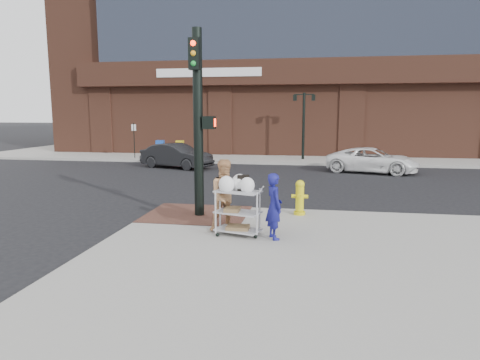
% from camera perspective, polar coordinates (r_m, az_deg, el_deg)
% --- Properties ---
extents(ground, '(220.00, 220.00, 0.00)m').
position_cam_1_polar(ground, '(11.13, -3.97, -6.49)').
color(ground, black).
rests_on(ground, ground).
extents(sidewalk_far, '(65.00, 36.00, 0.15)m').
position_cam_1_polar(sidewalk_far, '(43.67, 22.80, 4.47)').
color(sidewalk_far, '#97948F').
rests_on(sidewalk_far, ground).
extents(brick_curb_ramp, '(2.80, 2.40, 0.01)m').
position_cam_1_polar(brick_curb_ramp, '(12.08, -5.76, -4.51)').
color(brick_curb_ramp, '#542D27').
rests_on(brick_curb_ramp, sidewalk_near).
extents(lamp_post, '(1.32, 0.22, 4.00)m').
position_cam_1_polar(lamp_post, '(26.43, 8.49, 8.11)').
color(lamp_post, black).
rests_on(lamp_post, sidewalk_far).
extents(parking_sign, '(0.05, 0.05, 2.20)m').
position_cam_1_polar(parking_sign, '(27.77, -13.93, 5.16)').
color(parking_sign, black).
rests_on(parking_sign, sidewalk_far).
extents(traffic_signal_pole, '(0.61, 0.51, 5.00)m').
position_cam_1_polar(traffic_signal_pole, '(11.59, -5.54, 8.28)').
color(traffic_signal_pole, black).
rests_on(traffic_signal_pole, sidewalk_near).
extents(woman_blue, '(0.56, 0.64, 1.49)m').
position_cam_1_polar(woman_blue, '(9.59, 4.57, -3.50)').
color(woman_blue, navy).
rests_on(woman_blue, sidewalk_near).
extents(pedestrian_tan, '(1.03, 0.94, 1.73)m').
position_cam_1_polar(pedestrian_tan, '(10.19, -1.84, -2.06)').
color(pedestrian_tan, tan).
rests_on(pedestrian_tan, sidewalk_near).
extents(sedan_dark, '(4.28, 2.70, 1.33)m').
position_cam_1_polar(sedan_dark, '(23.37, -8.47, 3.22)').
color(sedan_dark, black).
rests_on(sedan_dark, ground).
extents(minivan_white, '(4.83, 3.15, 1.24)m').
position_cam_1_polar(minivan_white, '(22.33, 17.23, 2.53)').
color(minivan_white, white).
rests_on(minivan_white, ground).
extents(utility_cart, '(1.13, 0.83, 1.41)m').
position_cam_1_polar(utility_cart, '(9.86, -0.28, -3.75)').
color(utility_cart, '#A9A9AE').
rests_on(utility_cart, sidewalk_near).
extents(fire_hydrant, '(0.46, 0.32, 0.97)m').
position_cam_1_polar(fire_hydrant, '(11.99, 7.97, -2.26)').
color(fire_hydrant, yellow).
rests_on(fire_hydrant, sidewalk_near).
extents(newsbox_red, '(0.45, 0.42, 0.94)m').
position_cam_1_polar(newsbox_red, '(26.59, -8.34, 3.81)').
color(newsbox_red, '#AE132D').
rests_on(newsbox_red, sidewalk_far).
extents(newsbox_yellow, '(0.48, 0.44, 1.08)m').
position_cam_1_polar(newsbox_yellow, '(27.30, -8.01, 4.10)').
color(newsbox_yellow, gold).
rests_on(newsbox_yellow, sidewalk_far).
extents(newsbox_blue, '(0.52, 0.48, 1.13)m').
position_cam_1_polar(newsbox_blue, '(27.03, -10.59, 4.03)').
color(newsbox_blue, '#1A47AA').
rests_on(newsbox_blue, sidewalk_far).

